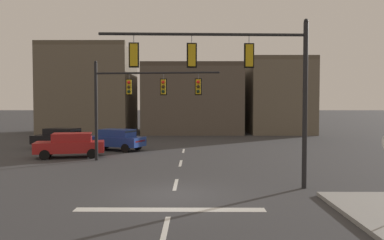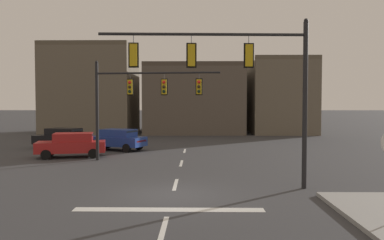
# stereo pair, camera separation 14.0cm
# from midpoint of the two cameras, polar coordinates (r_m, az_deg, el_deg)

# --- Properties ---
(ground_plane) EXTENTS (400.00, 400.00, 0.00)m
(ground_plane) POSITION_cam_midpoint_polar(r_m,az_deg,el_deg) (15.06, -2.66, -11.19)
(ground_plane) COLOR #353538
(stop_bar_paint) EXTENTS (6.40, 0.50, 0.01)m
(stop_bar_paint) POSITION_cam_midpoint_polar(r_m,az_deg,el_deg) (13.13, -3.20, -13.22)
(stop_bar_paint) COLOR silver
(stop_bar_paint) RESTS_ON ground
(lane_centreline) EXTENTS (0.16, 26.40, 0.01)m
(lane_centreline) POSITION_cam_midpoint_polar(r_m,az_deg,el_deg) (17.01, -2.24, -9.59)
(lane_centreline) COLOR silver
(lane_centreline) RESTS_ON ground
(signal_mast_near_side) EXTENTS (8.60, 0.55, 7.07)m
(signal_mast_near_side) POSITION_cam_midpoint_polar(r_m,az_deg,el_deg) (15.98, 7.27, 7.23)
(signal_mast_near_side) COLOR black
(signal_mast_near_side) RESTS_ON ground
(signal_mast_far_side) EXTENTS (7.78, 0.96, 6.24)m
(signal_mast_far_side) POSITION_cam_midpoint_polar(r_m,az_deg,el_deg) (23.83, -7.97, 3.93)
(signal_mast_far_side) COLOR black
(signal_mast_far_side) RESTS_ON ground
(car_lot_nearside) EXTENTS (4.75, 3.34, 1.61)m
(car_lot_nearside) POSITION_cam_midpoint_polar(r_m,az_deg,el_deg) (29.71, -10.99, -2.81)
(car_lot_nearside) COLOR navy
(car_lot_nearside) RESTS_ON ground
(car_lot_middle) EXTENTS (4.68, 2.70, 1.61)m
(car_lot_middle) POSITION_cam_midpoint_polar(r_m,az_deg,el_deg) (26.55, -17.37, -3.50)
(car_lot_middle) COLOR #A81E1E
(car_lot_middle) RESTS_ON ground
(car_lot_farside) EXTENTS (4.72, 2.92, 1.61)m
(car_lot_farside) POSITION_cam_midpoint_polar(r_m,az_deg,el_deg) (32.04, -18.65, -2.52)
(car_lot_farside) COLOR black
(car_lot_farside) RESTS_ON ground
(building_row) EXTENTS (31.85, 12.73, 10.61)m
(building_row) POSITION_cam_midpoint_polar(r_m,az_deg,el_deg) (48.10, -1.43, 3.42)
(building_row) COLOR #665B4C
(building_row) RESTS_ON ground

